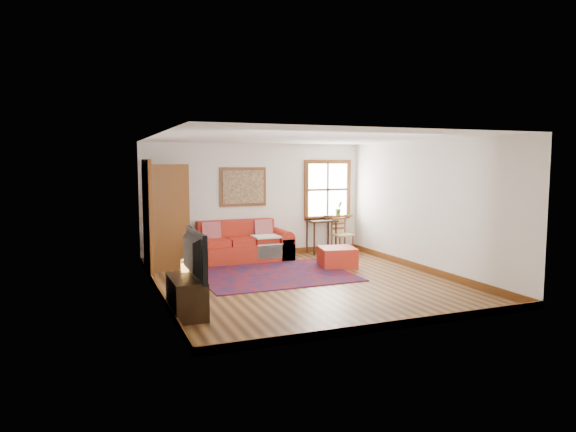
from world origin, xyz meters
name	(u,v)px	position (x,y,z in m)	size (l,w,h in m)	color
ground	(305,282)	(0.00, 0.00, 0.00)	(5.50, 5.50, 0.00)	#3F2411
room_envelope	(305,188)	(0.00, 0.02, 1.65)	(5.04, 5.54, 2.52)	silver
window	(329,195)	(1.78, 2.70, 1.31)	(1.18, 0.20, 1.38)	white
doorway	(160,216)	(-2.21, 1.78, 1.07)	(0.89, 1.08, 2.14)	black
framed_artwork	(243,187)	(-0.30, 2.71, 1.55)	(1.05, 0.07, 0.85)	brown
persian_rug	(274,275)	(-0.30, 0.74, 0.01)	(2.75, 2.20, 0.02)	maroon
red_leather_sofa	(239,248)	(-0.51, 2.33, 0.28)	(2.17, 0.90, 0.85)	#B12616
red_ottoman	(337,257)	(1.14, 1.01, 0.20)	(0.69, 0.69, 0.39)	#B12616
side_table	(321,225)	(1.51, 2.53, 0.65)	(0.64, 0.48, 0.77)	black
ladder_back_chair	(341,233)	(1.88, 2.27, 0.48)	(0.45, 0.43, 0.89)	tan
media_cabinet	(187,296)	(-2.27, -1.15, 0.26)	(0.43, 0.95, 0.52)	black
television	(188,255)	(-2.25, -1.20, 0.85)	(1.13, 0.15, 0.65)	black
candle_hurricane	(185,266)	(-2.22, -0.78, 0.60)	(0.12, 0.12, 0.18)	silver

